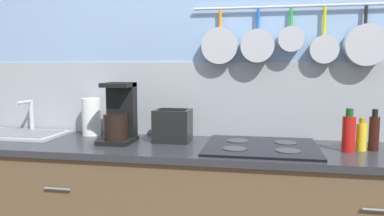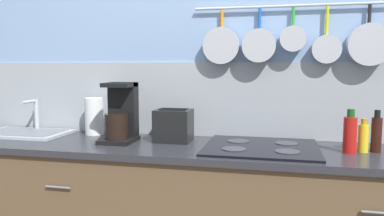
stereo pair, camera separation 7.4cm
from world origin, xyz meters
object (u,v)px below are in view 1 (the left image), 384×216
Objects in this scene: bottle_hot_sauce at (374,132)px; bottle_sesame_oil at (361,136)px; bottle_cooking_wine at (349,133)px; toaster at (173,125)px; paper_towel_roll at (91,117)px; coffee_maker at (119,117)px.

bottle_sesame_oil is at bearing -164.75° from bottle_hot_sauce.
bottle_cooking_wine is 1.29× the size of bottle_sesame_oil.
bottle_hot_sauce is (1.06, -0.04, 0.00)m from toaster.
bottle_hot_sauce is at bearing 21.96° from bottle_cooking_wine.
paper_towel_roll is 1.55m from bottle_sesame_oil.
coffee_maker is 1.59× the size of bottle_hot_sauce.
bottle_cooking_wine is at bearing -1.27° from coffee_maker.
paper_towel_roll reaches higher than toaster.
paper_towel_roll is 1.37× the size of bottle_sesame_oil.
bottle_cooking_wine is (0.92, -0.09, 0.00)m from toaster.
paper_towel_roll is 1.61m from bottle_hot_sauce.
paper_towel_roll is 1.48m from bottle_cooking_wine.
toaster is at bearing -10.84° from paper_towel_roll.
bottle_sesame_oil is 0.80× the size of bottle_hot_sauce.
coffee_maker reaches higher than bottle_hot_sauce.
bottle_cooking_wine is at bearing -7.51° from paper_towel_roll.
bottle_hot_sauce is at bearing 1.13° from coffee_maker.
bottle_sesame_oil is at bearing 27.54° from bottle_cooking_wine.
paper_towel_roll is at bearing 172.49° from bottle_cooking_wine.
toaster reaches higher than bottle_sesame_oil.
bottle_sesame_oil is (0.99, -0.05, -0.02)m from toaster.
toaster is at bearing 11.88° from coffee_maker.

